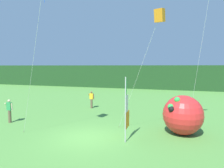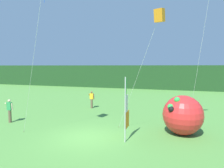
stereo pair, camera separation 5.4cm
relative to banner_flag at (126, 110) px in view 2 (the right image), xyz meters
name	(u,v)px [view 2 (the right image)]	position (x,y,z in m)	size (l,w,h in m)	color
ground_plane	(86,137)	(-2.39, -0.28, -1.75)	(120.00, 120.00, 0.00)	#518E3D
distant_treeline	(145,77)	(-2.39, 26.14, 0.44)	(80.00, 2.40, 4.37)	#1E421E
banner_flag	(126,110)	(0.00, 0.00, 0.00)	(0.06, 1.03, 3.65)	#B7B7BC
person_near_banner	(92,99)	(-5.24, 7.32, -0.83)	(0.55, 0.48, 1.72)	brown
person_mid_field	(10,110)	(-9.16, 0.88, -0.81)	(0.55, 0.48, 1.75)	brown
inflatable_balloon	(183,115)	(3.12, 1.98, -0.52)	(2.45, 2.45, 2.45)	red
kite_orange_box_2	(159,16)	(1.64, 1.00, 5.31)	(2.99, 1.49, 7.49)	brown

